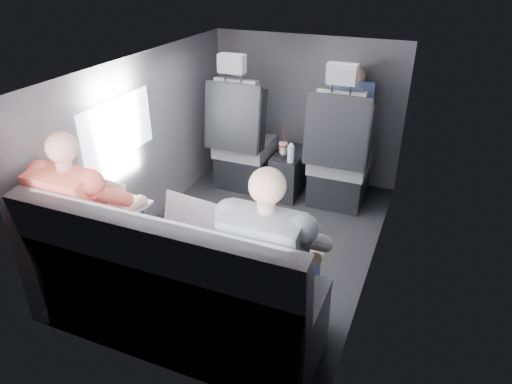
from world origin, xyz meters
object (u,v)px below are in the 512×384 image
at_px(front_seat_right, 339,162).
at_px(soda_cup, 283,148).
at_px(laptop_black, 285,237).
at_px(passenger_front_right, 350,115).
at_px(front_seat_left, 242,147).
at_px(water_bottle, 291,154).
at_px(rear_bench, 177,295).
at_px(passenger_rear_right, 274,263).
at_px(laptop_silver, 201,223).
at_px(center_console, 289,173).
at_px(laptop_white, 117,201).
at_px(passenger_rear_left, 91,218).

relative_size(front_seat_right, soda_cup, 5.27).
bearing_deg(laptop_black, passenger_front_right, 91.80).
height_order(front_seat_left, water_bottle, front_seat_left).
bearing_deg(rear_bench, front_seat_right, 76.69).
bearing_deg(passenger_front_right, front_seat_left, -164.14).
distance_m(laptop_black, passenger_rear_right, 0.21).
xyz_separation_m(water_bottle, laptop_silver, (-0.04, -1.49, 0.16)).
height_order(center_console, passenger_front_right, passenger_front_right).
relative_size(soda_cup, passenger_rear_right, 0.20).
distance_m(front_seat_left, center_console, 0.49).
relative_size(front_seat_right, passenger_front_right, 1.72).
height_order(front_seat_left, soda_cup, front_seat_left).
relative_size(soda_cup, laptop_black, 0.70).
distance_m(front_seat_left, passenger_front_right, 1.00).
height_order(front_seat_right, water_bottle, front_seat_right).
distance_m(front_seat_right, soda_cup, 0.50).
xyz_separation_m(laptop_silver, laptop_black, (0.49, 0.05, -0.00)).
bearing_deg(laptop_silver, passenger_front_right, 77.30).
xyz_separation_m(front_seat_left, rear_bench, (0.45, -1.90, -0.09)).
distance_m(front_seat_right, center_console, 0.49).
xyz_separation_m(soda_cup, passenger_front_right, (0.50, 0.28, 0.28)).
bearing_deg(passenger_front_right, laptop_white, -118.81).
bearing_deg(passenger_rear_left, water_bottle, 67.69).
xyz_separation_m(laptop_silver, passenger_front_right, (0.43, 1.90, 0.11)).
xyz_separation_m(front_seat_right, center_console, (-0.45, 0.04, -0.20)).
height_order(front_seat_left, passenger_rear_left, front_seat_left).
relative_size(laptop_silver, laptop_black, 1.12).
height_order(soda_cup, laptop_silver, laptop_silver).
bearing_deg(water_bottle, passenger_rear_right, -74.31).
xyz_separation_m(water_bottle, laptop_white, (-0.64, -1.46, 0.15)).
height_order(soda_cup, passenger_rear_left, passenger_rear_left).
xyz_separation_m(laptop_white, laptop_silver, (0.60, -0.03, 0.00)).
distance_m(laptop_black, passenger_rear_left, 1.15).
xyz_separation_m(rear_bench, laptop_silver, (0.03, 0.26, 0.33)).
bearing_deg(laptop_white, water_bottle, 66.41).
relative_size(center_console, soda_cup, 2.00).
distance_m(front_seat_right, passenger_front_right, 0.43).
height_order(front_seat_left, front_seat_right, same).
relative_size(rear_bench, laptop_black, 4.64).
distance_m(front_seat_left, passenger_rear_left, 1.83).
height_order(soda_cup, laptop_black, laptop_black).
height_order(laptop_silver, passenger_front_right, passenger_front_right).
xyz_separation_m(water_bottle, passenger_rear_right, (0.47, -1.65, 0.14)).
relative_size(laptop_white, passenger_rear_right, 0.28).
relative_size(front_seat_left, passenger_rear_right, 1.07).
bearing_deg(passenger_front_right, laptop_black, -88.20).
bearing_deg(passenger_rear_left, laptop_black, 10.68).
bearing_deg(soda_cup, passenger_rear_left, -107.62).
height_order(front_seat_right, rear_bench, front_seat_right).
bearing_deg(front_seat_right, soda_cup, -177.15).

